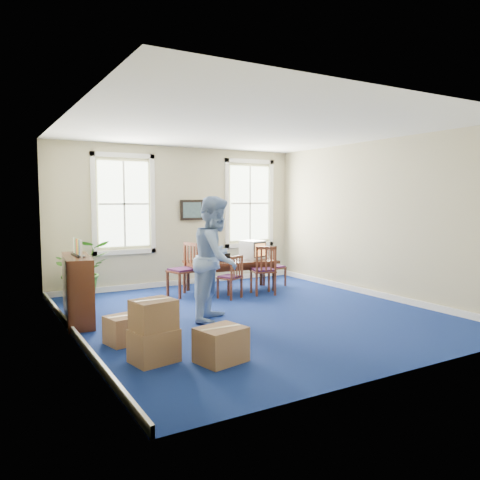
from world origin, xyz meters
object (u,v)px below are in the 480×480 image
potted_plant (82,270)px  man (216,258)px  conference_table (231,276)px  cardboard_boxes (167,325)px  crt_tv (252,250)px  credenza (78,289)px  chair_near_left (230,277)px

potted_plant → man: bearing=-58.7°
conference_table → man: bearing=-116.4°
conference_table → cardboard_boxes: cardboard_boxes is taller
conference_table → crt_tv: 0.79m
credenza → cardboard_boxes: (0.64, -2.31, -0.13)m
crt_tv → credenza: 4.18m
crt_tv → cardboard_boxes: crt_tv is taller
credenza → conference_table: bearing=23.6°
crt_tv → cardboard_boxes: 4.83m
crt_tv → conference_table: bearing=166.0°
man → credenza: (-2.04, 0.96, -0.48)m
chair_near_left → credenza: 3.06m
cardboard_boxes → conference_table: bearing=50.3°
crt_tv → chair_near_left: size_ratio=0.56×
conference_table → credenza: 3.60m
credenza → cardboard_boxes: 2.40m
chair_near_left → potted_plant: potted_plant is taller
conference_table → potted_plant: (-3.02, 0.65, 0.27)m
credenza → man: bearing=-18.7°
crt_tv → potted_plant: 3.66m
chair_near_left → potted_plant: bearing=-49.3°
man → cardboard_boxes: (-1.40, -1.35, -0.62)m
crt_tv → cardboard_boxes: size_ratio=0.34×
chair_near_left → potted_plant: (-2.62, 1.32, 0.16)m
credenza → potted_plant: potted_plant is taller
credenza → cardboard_boxes: bearing=-68.1°
crt_tv → credenza: credenza is taller
conference_table → credenza: (-3.44, -1.06, 0.21)m
conference_table → man: man is taller
chair_near_left → man: man is taller
chair_near_left → crt_tv: bearing=-166.6°
crt_tv → credenza: (-4.02, -1.10, -0.33)m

